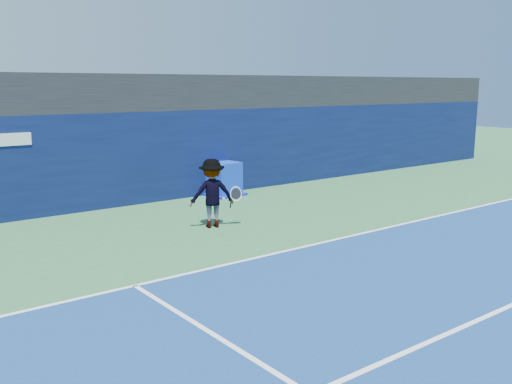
% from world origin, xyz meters
% --- Properties ---
extents(ground, '(80.00, 80.00, 0.00)m').
position_xyz_m(ground, '(0.00, 0.00, 0.00)').
color(ground, '#2E683A').
rests_on(ground, ground).
extents(baseline, '(24.00, 0.10, 0.01)m').
position_xyz_m(baseline, '(0.00, 3.00, 0.01)').
color(baseline, white).
rests_on(baseline, ground).
extents(stadium_band, '(36.00, 3.00, 1.20)m').
position_xyz_m(stadium_band, '(0.00, 11.50, 3.60)').
color(stadium_band, black).
rests_on(stadium_band, back_wall_assembly).
extents(back_wall_assembly, '(36.00, 1.03, 3.00)m').
position_xyz_m(back_wall_assembly, '(-0.00, 10.50, 1.50)').
color(back_wall_assembly, '#0B143E').
rests_on(back_wall_assembly, ground).
extents(equipment_cart, '(1.33, 1.33, 1.18)m').
position_xyz_m(equipment_cart, '(1.64, 9.65, 0.54)').
color(equipment_cart, '#0D31BC').
rests_on(equipment_cart, ground).
extents(tennis_player, '(1.46, 1.10, 1.89)m').
position_xyz_m(tennis_player, '(-1.21, 6.03, 0.94)').
color(tennis_player, silver).
rests_on(tennis_player, ground).
extents(tennis_ball, '(0.06, 0.06, 0.06)m').
position_xyz_m(tennis_ball, '(-1.70, 4.75, 1.06)').
color(tennis_ball, '#B0DA18').
rests_on(tennis_ball, ground).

